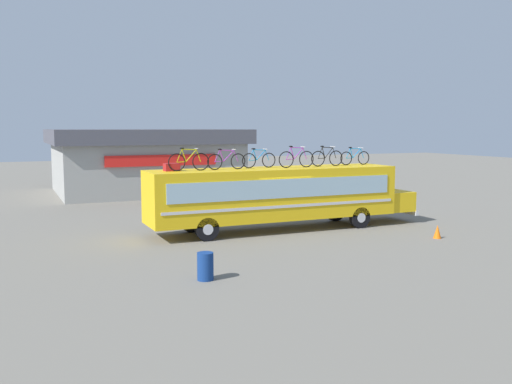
# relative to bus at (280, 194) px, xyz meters

# --- Properties ---
(ground_plane) EXTENTS (120.00, 120.00, 0.00)m
(ground_plane) POSITION_rel_bus_xyz_m (-0.29, 0.00, -1.64)
(ground_plane) COLOR slate
(bus) EXTENTS (12.91, 2.47, 2.81)m
(bus) POSITION_rel_bus_xyz_m (0.00, 0.00, 0.00)
(bus) COLOR yellow
(bus) RESTS_ON ground
(luggage_bag_1) EXTENTS (0.61, 0.51, 0.32)m
(luggage_bag_1) POSITION_rel_bus_xyz_m (-4.91, 0.21, 1.33)
(luggage_bag_1) COLOR maroon
(luggage_bag_1) RESTS_ON bus
(rooftop_bicycle_1) EXTENTS (1.77, 0.44, 0.98)m
(rooftop_bicycle_1) POSITION_rel_bus_xyz_m (-4.25, -0.05, 1.57)
(rooftop_bicycle_1) COLOR black
(rooftop_bicycle_1) RESTS_ON bus
(rooftop_bicycle_2) EXTENTS (1.75, 0.44, 0.91)m
(rooftop_bicycle_2) POSITION_rel_bus_xyz_m (-2.54, 0.03, 1.55)
(rooftop_bicycle_2) COLOR black
(rooftop_bicycle_2) RESTS_ON bus
(rooftop_bicycle_3) EXTENTS (1.63, 0.44, 0.89)m
(rooftop_bicycle_3) POSITION_rel_bus_xyz_m (-0.86, 0.39, 1.54)
(rooftop_bicycle_3) COLOR black
(rooftop_bicycle_3) RESTS_ON bus
(rooftop_bicycle_4) EXTENTS (1.77, 0.44, 0.98)m
(rooftop_bicycle_4) POSITION_rel_bus_xyz_m (0.75, -0.14, 1.58)
(rooftop_bicycle_4) COLOR black
(rooftop_bicycle_4) RESTS_ON bus
(rooftop_bicycle_5) EXTENTS (1.69, 0.44, 0.96)m
(rooftop_bicycle_5) POSITION_rel_bus_xyz_m (2.51, 0.13, 1.57)
(rooftop_bicycle_5) COLOR black
(rooftop_bicycle_5) RESTS_ON bus
(rooftop_bicycle_6) EXTENTS (1.65, 0.44, 0.87)m
(rooftop_bicycle_6) POSITION_rel_bus_xyz_m (4.20, 0.35, 1.53)
(rooftop_bicycle_6) COLOR black
(rooftop_bicycle_6) RESTS_ON bus
(roadside_building) EXTENTS (12.92, 10.49, 4.47)m
(roadside_building) POSITION_rel_bus_xyz_m (-2.11, 17.63, 0.66)
(roadside_building) COLOR #9E9E99
(roadside_building) RESTS_ON ground
(trash_bin) EXTENTS (0.50, 0.50, 0.85)m
(trash_bin) POSITION_rel_bus_xyz_m (-5.80, -6.67, -1.22)
(trash_bin) COLOR navy
(trash_bin) RESTS_ON ground
(traffic_cone) EXTENTS (0.33, 0.33, 0.56)m
(traffic_cone) POSITION_rel_bus_xyz_m (5.14, -4.45, -1.36)
(traffic_cone) COLOR orange
(traffic_cone) RESTS_ON ground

